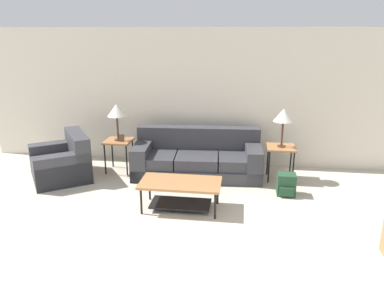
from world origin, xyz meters
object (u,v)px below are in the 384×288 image
Objects in this scene: couch at (197,159)px; armchair at (63,163)px; coffee_table at (180,189)px; table_lamp_left at (117,111)px; backpack at (286,185)px; table_lamp_right at (284,116)px; side_table_right at (281,150)px; side_table_left at (119,144)px.

couch reaches higher than armchair.
armchair is 2.46m from coffee_table.
table_lamp_left is 3.21m from backpack.
table_lamp_left is 2.94m from table_lamp_right.
backpack is at bearing -2.96° from armchair.
table_lamp_left is (-2.94, 0.00, 0.62)m from side_table_right.
table_lamp_left is 1.90× the size of backpack.
table_lamp_right reaches higher than armchair.
side_table_left is 3.00m from table_lamp_right.
couch is 1.42m from coffee_table.
backpack is at bearing 24.20° from coffee_table.
side_table_right is at bearing 0.00° from side_table_left.
side_table_right reaches higher than coffee_table.
table_lamp_left reaches higher than coffee_table.
backpack is (1.59, 0.72, -0.14)m from coffee_table.
couch is at bearing 155.15° from backpack.
table_lamp_right is (1.47, -0.04, 0.86)m from couch.
side_table_right is 0.90× the size of table_lamp_left.
table_lamp_right is at bearing 0.00° from table_lamp_left.
table_lamp_right is at bearing -1.55° from couch.
side_table_right is (1.47, -0.04, 0.24)m from couch.
armchair is 2.08× the size of table_lamp_right.
coffee_table is (-0.07, -1.42, 0.03)m from couch.
backpack is (0.05, -0.66, -0.98)m from table_lamp_right.
backpack is (3.88, -0.20, -0.11)m from armchair.
table_lamp_left reaches higher than backpack.
table_lamp_left is at bearing 167.46° from backpack.
table_lamp_right is at bearing 41.76° from coffee_table.
side_table_right is at bearing -1.55° from couch.
couch reaches higher than side_table_left.
armchair is 1.19× the size of coffee_table.
couch is 3.48× the size of table_lamp_right.
table_lamp_right is at bearing 94.18° from backpack.
couch is 1.67× the size of armchair.
side_table_right is 3.00m from table_lamp_left.
couch is at bearing 178.45° from side_table_right.
side_table_left is (0.89, 0.46, 0.25)m from armchair.
couch is 1.48m from side_table_left.
table_lamp_left is 1.00× the size of table_lamp_right.
armchair is 2.32× the size of side_table_right.
table_lamp_right is (2.94, 0.00, 0.00)m from table_lamp_left.
side_table_right is at bearing 6.90° from armchair.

